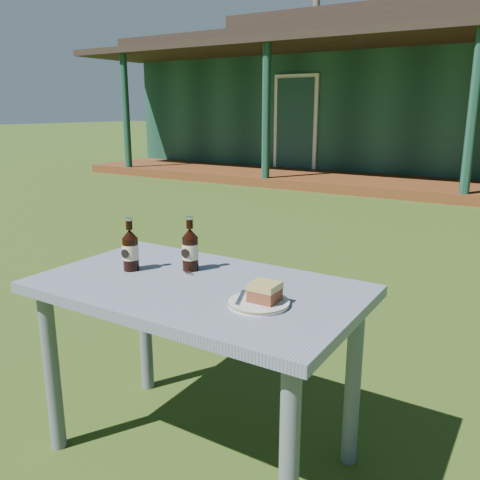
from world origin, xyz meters
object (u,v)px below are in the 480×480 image
Objects in this scene: cafe_table at (198,310)px; cola_bottle_near at (190,249)px; plate at (259,303)px; cola_bottle_far at (130,249)px; cake_slice at (265,292)px.

cola_bottle_near is at bearing 135.00° from cafe_table.
cola_bottle_far reaches higher than plate.
plate is 2.22× the size of cake_slice.
cafe_table is at bearing -45.00° from cola_bottle_near.
cake_slice is 0.43× the size of cola_bottle_far.
cola_bottle_far is at bearing -179.25° from cafe_table.
cafe_table is 0.35m from cake_slice.
cola_bottle_near is (-0.41, 0.18, 0.08)m from plate.
cola_bottle_near reaches higher than cafe_table.
cola_bottle_far is (-0.62, 0.06, 0.08)m from plate.
cola_bottle_near reaches higher than cola_bottle_far.
cola_bottle_far is at bearing 174.76° from plate.
cake_slice is 0.63m from cola_bottle_far.
cake_slice is at bearing -21.30° from cola_bottle_near.
cola_bottle_far is (-0.32, -0.00, 0.19)m from cafe_table.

